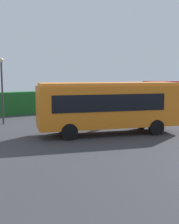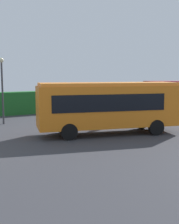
% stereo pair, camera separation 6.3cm
% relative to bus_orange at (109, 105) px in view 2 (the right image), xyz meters
% --- Properties ---
extents(ground_plane, '(82.83, 82.83, 0.00)m').
position_rel_bus_orange_xyz_m(ground_plane, '(1.41, 1.29, -1.91)').
color(ground_plane, '#38383D').
extents(bus_orange, '(9.42, 4.74, 3.33)m').
position_rel_bus_orange_xyz_m(bus_orange, '(0.00, 0.00, 0.00)').
color(bus_orange, orange).
rests_on(bus_orange, ground_plane).
extents(person_right, '(0.49, 0.52, 1.84)m').
position_rel_bus_orange_xyz_m(person_right, '(1.40, 2.09, -0.94)').
color(person_right, olive).
rests_on(person_right, ground_plane).
extents(person_far, '(0.52, 0.46, 1.92)m').
position_rel_bus_orange_xyz_m(person_far, '(10.83, 5.90, -0.89)').
color(person_far, '#334C8C').
rests_on(person_far, ground_plane).
extents(hedge_row, '(53.41, 1.34, 2.16)m').
position_rel_bus_orange_xyz_m(hedge_row, '(1.41, 12.19, -0.83)').
color(hedge_row, '#1E6026').
rests_on(hedge_row, ground_plane).
extents(lamppost, '(0.36, 0.36, 5.10)m').
position_rel_bus_orange_xyz_m(lamppost, '(-5.00, 7.28, 1.31)').
color(lamppost, '#38383D').
rests_on(lamppost, ground_plane).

